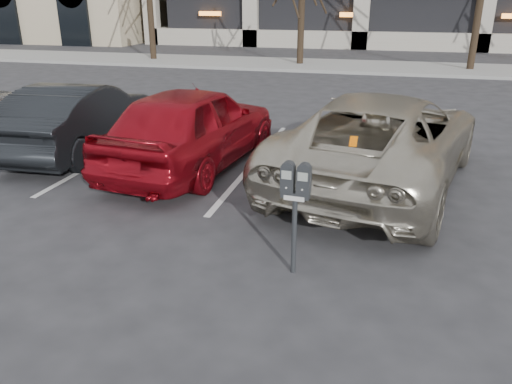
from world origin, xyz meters
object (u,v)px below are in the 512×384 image
object	(u,v)px
parking_meter	(295,192)
car_dark	(79,118)
car_red	(193,126)
suv_silver	(381,139)

from	to	relation	value
parking_meter	car_dark	xyz separation A→B (m)	(-4.91, 3.55, -0.29)
car_red	car_dark	distance (m)	2.52
suv_silver	car_dark	distance (m)	5.72
car_red	parking_meter	bearing A→B (deg)	133.20
car_dark	suv_silver	bearing A→B (deg)	172.29
car_red	suv_silver	bearing A→B (deg)	-174.50
suv_silver	car_dark	bearing A→B (deg)	8.73
suv_silver	car_red	world-z (taller)	suv_silver
parking_meter	car_red	bearing A→B (deg)	131.48
car_dark	car_red	bearing A→B (deg)	168.21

